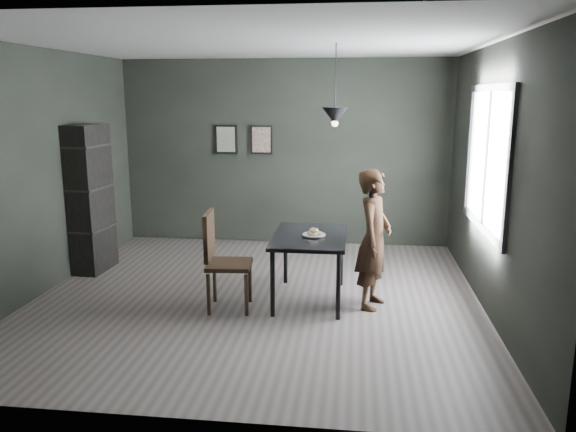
# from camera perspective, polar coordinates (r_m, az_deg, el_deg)

# --- Properties ---
(ground) EXTENTS (5.00, 5.00, 0.00)m
(ground) POSITION_cam_1_polar(r_m,az_deg,el_deg) (6.51, -3.15, -8.22)
(ground) COLOR #3B3533
(ground) RESTS_ON ground
(back_wall) EXTENTS (5.00, 0.10, 2.80)m
(back_wall) POSITION_cam_1_polar(r_m,az_deg,el_deg) (8.61, -0.35, 6.43)
(back_wall) COLOR black
(back_wall) RESTS_ON ground
(ceiling) EXTENTS (5.00, 5.00, 0.02)m
(ceiling) POSITION_cam_1_polar(r_m,az_deg,el_deg) (6.12, -3.47, 17.16)
(ceiling) COLOR silver
(ceiling) RESTS_ON ground
(window_assembly) EXTENTS (0.04, 1.96, 1.56)m
(window_assembly) POSITION_cam_1_polar(r_m,az_deg,el_deg) (6.39, 19.52, 5.50)
(window_assembly) COLOR white
(window_assembly) RESTS_ON ground
(cafe_table) EXTENTS (0.80, 1.20, 0.75)m
(cafe_table) POSITION_cam_1_polar(r_m,az_deg,el_deg) (6.23, 2.23, -2.66)
(cafe_table) COLOR black
(cafe_table) RESTS_ON ground
(white_plate) EXTENTS (0.23, 0.23, 0.01)m
(white_plate) POSITION_cam_1_polar(r_m,az_deg,el_deg) (6.18, 2.65, -1.98)
(white_plate) COLOR white
(white_plate) RESTS_ON cafe_table
(donut_pile) EXTENTS (0.17, 0.17, 0.08)m
(donut_pile) POSITION_cam_1_polar(r_m,az_deg,el_deg) (6.17, 2.66, -1.68)
(donut_pile) COLOR beige
(donut_pile) RESTS_ON white_plate
(woman) EXTENTS (0.50, 0.63, 1.51)m
(woman) POSITION_cam_1_polar(r_m,az_deg,el_deg) (6.08, 8.72, -2.34)
(woman) COLOR black
(woman) RESTS_ON ground
(wood_chair) EXTENTS (0.50, 0.50, 1.07)m
(wood_chair) POSITION_cam_1_polar(r_m,az_deg,el_deg) (6.03, -6.90, -3.89)
(wood_chair) COLOR black
(wood_chair) RESTS_ON ground
(shelf_unit) EXTENTS (0.40, 0.66, 1.90)m
(shelf_unit) POSITION_cam_1_polar(r_m,az_deg,el_deg) (7.69, -19.49, 1.64)
(shelf_unit) COLOR black
(shelf_unit) RESTS_ON ground
(pendant_lamp) EXTENTS (0.28, 0.28, 0.86)m
(pendant_lamp) POSITION_cam_1_polar(r_m,az_deg,el_deg) (6.11, 4.79, 10.12)
(pendant_lamp) COLOR black
(pendant_lamp) RESTS_ON ground
(framed_print_left) EXTENTS (0.34, 0.04, 0.44)m
(framed_print_left) POSITION_cam_1_polar(r_m,az_deg,el_deg) (8.72, -6.31, 7.75)
(framed_print_left) COLOR black
(framed_print_left) RESTS_ON ground
(framed_print_right) EXTENTS (0.34, 0.04, 0.44)m
(framed_print_right) POSITION_cam_1_polar(r_m,az_deg,el_deg) (8.62, -2.71, 7.75)
(framed_print_right) COLOR black
(framed_print_right) RESTS_ON ground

